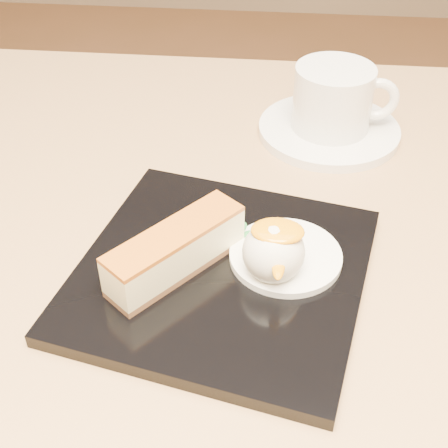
# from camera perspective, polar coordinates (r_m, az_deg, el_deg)

# --- Properties ---
(table) EXTENTS (0.80, 0.80, 0.72)m
(table) POSITION_cam_1_polar(r_m,az_deg,el_deg) (0.63, -4.70, -14.10)
(table) COLOR black
(table) RESTS_ON ground
(dessert_plate) EXTENTS (0.26, 0.26, 0.01)m
(dessert_plate) POSITION_cam_1_polar(r_m,az_deg,el_deg) (0.50, -0.22, -4.49)
(dessert_plate) COLOR black
(dessert_plate) RESTS_ON table
(cheesecake) EXTENTS (0.10, 0.11, 0.04)m
(cheesecake) POSITION_cam_1_polar(r_m,az_deg,el_deg) (0.48, -4.45, -2.43)
(cheesecake) COLOR brown
(cheesecake) RESTS_ON dessert_plate
(cream_smear) EXTENTS (0.09, 0.09, 0.01)m
(cream_smear) POSITION_cam_1_polar(r_m,az_deg,el_deg) (0.50, 5.65, -2.92)
(cream_smear) COLOR white
(cream_smear) RESTS_ON dessert_plate
(ice_cream_scoop) EXTENTS (0.05, 0.05, 0.05)m
(ice_cream_scoop) POSITION_cam_1_polar(r_m,az_deg,el_deg) (0.47, 4.55, -2.58)
(ice_cream_scoop) COLOR white
(ice_cream_scoop) RESTS_ON cream_smear
(mango_sauce) EXTENTS (0.04, 0.03, 0.01)m
(mango_sauce) POSITION_cam_1_polar(r_m,az_deg,el_deg) (0.46, 4.93, -0.64)
(mango_sauce) COLOR orange
(mango_sauce) RESTS_ON ice_cream_scoop
(mint_sprig) EXTENTS (0.03, 0.02, 0.00)m
(mint_sprig) POSITION_cam_1_polar(r_m,az_deg,el_deg) (0.52, 2.49, -0.58)
(mint_sprig) COLOR green
(mint_sprig) RESTS_ON cream_smear
(saucer) EXTENTS (0.15, 0.15, 0.01)m
(saucer) POSITION_cam_1_polar(r_m,az_deg,el_deg) (0.68, 9.56, 8.46)
(saucer) COLOR white
(saucer) RESTS_ON table
(coffee_cup) EXTENTS (0.11, 0.08, 0.07)m
(coffee_cup) POSITION_cam_1_polar(r_m,az_deg,el_deg) (0.67, 10.10, 11.36)
(coffee_cup) COLOR white
(coffee_cup) RESTS_ON saucer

